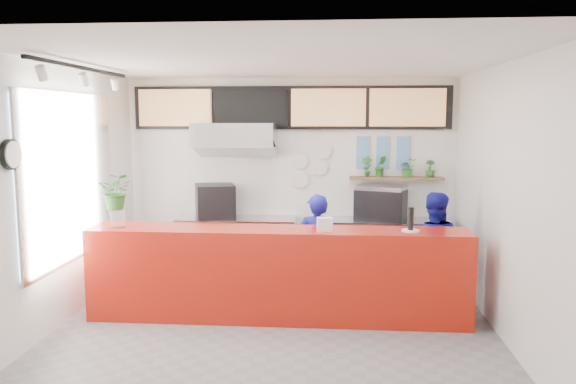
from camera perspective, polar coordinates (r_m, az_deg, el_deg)
The scene contains 46 objects.
floor at distance 6.56m, azimuth -1.39°, elevation -13.91°, with size 5.00×5.00×0.00m, color slate.
ceiling at distance 6.13m, azimuth -1.48°, elevation 13.15°, with size 5.00×5.00×0.00m, color silver.
wall_back at distance 8.64m, azimuth 0.27°, elevation 1.57°, with size 5.00×5.00×0.00m, color white.
wall_left at distance 6.89m, azimuth -22.58°, elevation -0.54°, with size 5.00×5.00×0.00m, color white.
wall_right at distance 6.42m, azimuth 21.37°, elevation -1.04°, with size 5.00×5.00×0.00m, color white.
service_counter at distance 6.76m, azimuth -1.06°, elevation -8.33°, with size 4.50×0.60×1.10m, color #A9180C.
cream_band at distance 8.59m, azimuth 0.27°, elevation 8.89°, with size 5.00×0.02×0.80m, color beige.
prep_bench at distance 8.62m, azimuth -5.21°, elevation -5.56°, with size 1.80×0.60×0.90m, color #B2B5BA.
panini_oven at distance 8.55m, azimuth -7.41°, elevation -0.91°, with size 0.56×0.56×0.50m, color black.
extraction_hood at distance 8.35m, azimuth -5.41°, elevation 5.80°, with size 1.20×0.70×0.35m, color #B2B5BA.
hood_lip at distance 8.36m, azimuth -5.40°, elevation 4.43°, with size 1.20×0.70×0.08m, color #B2B5BA.
right_bench at distance 8.54m, azimuth 10.25°, elevation -5.77°, with size 1.80×0.60×0.90m, color #B2B5BA.
espresso_machine at distance 8.40m, azimuth 9.42°, elevation -1.27°, with size 0.70×0.50×0.45m, color black.
espresso_tray at distance 8.37m, azimuth 9.46°, elevation 0.46°, with size 0.69×0.48×0.06m, color #B0B2B8.
herb_shelf at distance 8.58m, azimuth 10.95°, elevation 1.39°, with size 1.40×0.18×0.04m, color brown.
menu_board_far_left at distance 8.78m, azimuth -11.37°, elevation 8.38°, with size 1.10×0.10×0.55m, color tan.
menu_board_mid_left at distance 8.54m, azimuth -3.78°, elevation 8.54°, with size 1.10×0.10×0.55m, color black.
menu_board_mid_right at distance 8.45m, azimuth 4.12°, elevation 8.55°, with size 1.10×0.10×0.55m, color tan.
menu_board_far_right at distance 8.52m, azimuth 12.02°, elevation 8.40°, with size 1.10×0.10×0.55m, color tan.
soffit at distance 8.56m, azimuth 0.26°, elevation 8.56°, with size 4.80×0.04×0.65m, color black.
window_pane at distance 7.12m, azimuth -21.36°, elevation 1.39°, with size 0.04×2.20×1.90m, color silver.
window_frame at distance 7.11m, azimuth -21.22°, elevation 1.39°, with size 0.03×2.30×2.00m, color #B2B5BA.
wall_clock_rim at distance 6.04m, azimuth -26.38°, elevation 3.43°, with size 0.30×0.30×0.05m, color black.
wall_clock_face at distance 6.02m, azimuth -26.13°, elevation 3.44°, with size 0.26×0.26×0.02m, color white.
track_rail at distance 6.68m, azimuth -20.10°, elevation 11.73°, with size 0.05×2.40×0.04m, color black.
dec_plate_a at distance 8.58m, azimuth 1.26°, elevation 3.21°, with size 0.24×0.24×0.03m, color silver.
dec_plate_b at distance 8.58m, azimuth 3.26°, elevation 2.52°, with size 0.24×0.24×0.03m, color silver.
dec_plate_c at distance 8.61m, azimuth 1.26°, elevation 1.21°, with size 0.24×0.24×0.03m, color silver.
dec_plate_d at distance 8.56m, azimuth 3.61°, elevation 4.19°, with size 0.24×0.24×0.03m, color silver.
photo_frame_a at distance 8.57m, azimuth 7.64°, elevation 4.81°, with size 0.20×0.02×0.25m, color #598CBF.
photo_frame_b at distance 8.60m, azimuth 9.65°, elevation 4.78°, with size 0.20×0.02×0.25m, color #598CBF.
photo_frame_c at distance 8.63m, azimuth 11.64°, elevation 4.74°, with size 0.20×0.02×0.25m, color #598CBF.
photo_frame_d at distance 8.59m, azimuth 7.61°, elevation 3.14°, with size 0.20×0.02×0.25m, color #598CBF.
photo_frame_e at distance 8.61m, azimuth 9.61°, elevation 3.12°, with size 0.20×0.02×0.25m, color #598CBF.
photo_frame_f at distance 8.64m, azimuth 11.59°, elevation 3.08°, with size 0.20×0.02×0.25m, color #598CBF.
staff_center at distance 7.30m, azimuth 2.89°, elevation -5.79°, with size 0.52×0.34×1.44m, color navy.
staff_right at distance 7.43m, azimuth 14.48°, elevation -5.64°, with size 0.72×0.56×1.47m, color navy.
herb_a at distance 8.52m, azimuth 8.00°, elevation 2.59°, with size 0.16×0.11×0.31m, color #296423.
herb_b at distance 8.53m, azimuth 9.38°, elevation 2.61°, with size 0.18×0.14×0.32m, color #296423.
herb_c at distance 8.58m, azimuth 12.08°, elevation 2.43°, with size 0.25×0.22×0.28m, color #296423.
herb_d at distance 8.63m, azimuth 14.22°, elevation 2.32°, with size 0.14×0.13×0.26m, color #296423.
glass_vase at distance 6.98m, azimuth -16.93°, elevation -2.60°, with size 0.18×0.18×0.22m, color silver.
basil_vase at distance 6.94m, azimuth -17.03°, elevation 0.06°, with size 0.39×0.34×0.43m, color #296423.
napkin_holder at distance 6.53m, azimuth 3.75°, elevation -3.27°, with size 0.18×0.11×0.15m, color white.
white_plate at distance 6.65m, azimuth 12.34°, elevation -3.84°, with size 0.21×0.21×0.02m, color white.
pepper_mill at distance 6.62m, azimuth 12.37°, elevation -2.66°, with size 0.07×0.07×0.26m, color black.
Camera 1 is at (0.63, -6.07, 2.40)m, focal length 35.00 mm.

